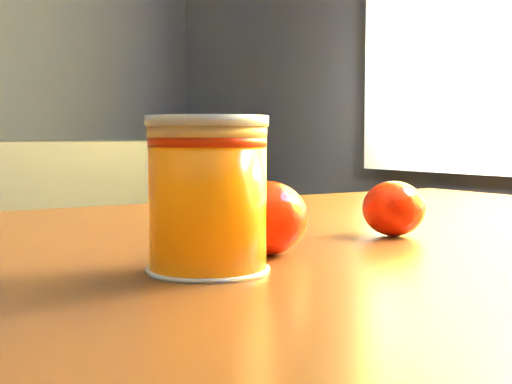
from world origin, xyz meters
TOP-DOWN VIEW (x-y plane):
  - table at (1.04, 0.13)m, footprint 1.11×0.79m
  - juice_glass at (0.87, 0.03)m, footprint 0.08×0.08m
  - orange_front at (0.95, 0.06)m, footprint 0.07×0.07m
  - orange_back at (1.11, 0.09)m, footprint 0.08×0.08m

SIDE VIEW (x-z plane):
  - table at x=1.04m, z-range 0.31..1.12m
  - orange_back at x=1.11m, z-range 0.82..0.87m
  - orange_front at x=0.95m, z-range 0.82..0.88m
  - juice_glass at x=0.87m, z-range 0.82..0.93m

